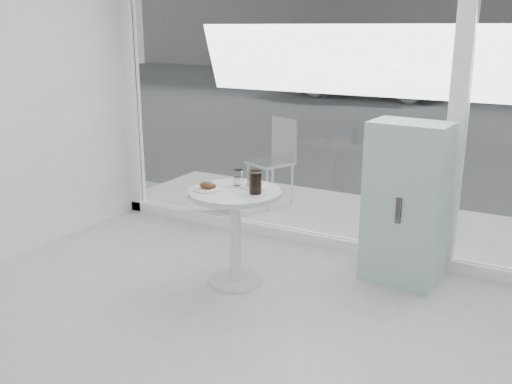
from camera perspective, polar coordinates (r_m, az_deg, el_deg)
The scene contains 12 objects.
storefront at distance 4.97m, azimuth 10.42°, elevation 12.84°, with size 5.00×0.14×3.00m.
main_table at distance 4.45m, azimuth -2.10°, elevation -2.55°, with size 0.72×0.72×0.77m.
patio_deck at distance 6.07m, azimuth 11.46°, elevation -2.92°, with size 5.60×1.60×0.05m, color beige.
street at distance 17.88m, azimuth 23.99°, elevation 8.46°, with size 40.00×24.00×0.00m, color #323232.
mint_cabinet at distance 4.63m, azimuth 14.75°, elevation -1.11°, with size 0.62×0.44×1.29m.
patio_chair at distance 6.38m, azimuth 1.99°, elevation 3.66°, with size 0.55×0.55×0.96m.
car_white at distance 17.10m, azimuth 11.17°, elevation 11.96°, with size 1.90×4.73×1.61m, color silver.
plate_fritter at distance 4.39m, azimuth -4.85°, elevation 0.50°, with size 0.21×0.21×0.07m.
plate_donut at distance 4.47m, azimuth -0.13°, elevation 0.77°, with size 0.23×0.23×0.05m.
water_tumbler_a at distance 4.51m, azimuth -1.77°, elevation 1.36°, with size 0.08×0.08×0.12m.
water_tumbler_b at distance 4.46m, azimuth -0.42°, elevation 1.14°, with size 0.07×0.07×0.11m.
cola_glass at distance 4.28m, azimuth -0.05°, elevation 0.95°, with size 0.09×0.09×0.18m.
Camera 1 is at (1.71, -1.69, 1.98)m, focal length 40.00 mm.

